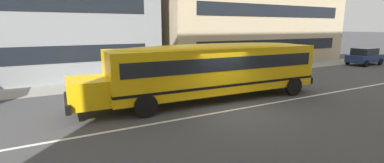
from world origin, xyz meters
The scene contains 5 objects.
ground_plane centered at (0.00, 0.00, 0.00)m, with size 400.00×400.00×0.00m, color #424244.
sidewalk_far centered at (0.00, 8.30, 0.01)m, with size 120.00×3.00×0.01m, color gray.
lane_centreline centered at (0.00, 0.00, 0.00)m, with size 110.00×0.16×0.01m, color silver.
school_bus centered at (0.17, 2.00, 1.69)m, with size 12.77×3.26×2.84m.
parked_car_dark_blue_far_corner centered at (20.08, 5.82, 0.84)m, with size 3.96×2.01×1.64m.
Camera 1 is at (-6.98, -9.30, 3.66)m, focal length 25.03 mm.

